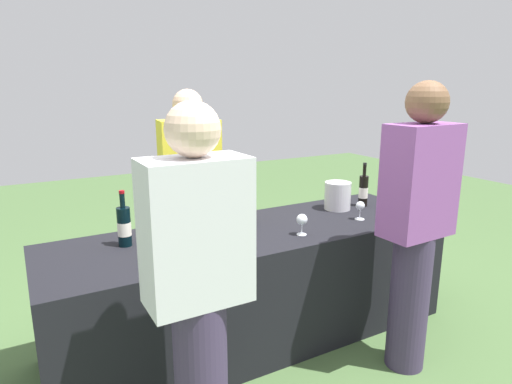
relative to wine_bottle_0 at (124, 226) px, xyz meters
The scene contains 18 objects.
ground_plane 1.18m from the wine_bottle_0, ahead, with size 12.00×12.00×0.00m, color #476638.
tasting_table 0.94m from the wine_bottle_0, ahead, with size 2.62×0.80×0.75m, color black.
wine_bottle_0 is the anchor object (origin of this frame).
wine_bottle_1 0.25m from the wine_bottle_0, ahead, with size 0.07×0.07×0.29m.
wine_bottle_2 0.45m from the wine_bottle_0, 10.11° to the left, with size 0.07×0.07×0.30m.
wine_bottle_3 0.59m from the wine_bottle_0, ahead, with size 0.08×0.08×0.32m.
wine_bottle_4 0.68m from the wine_bottle_0, ahead, with size 0.06×0.06×0.30m.
wine_bottle_5 0.83m from the wine_bottle_0, ahead, with size 0.07×0.07×0.32m.
wine_bottle_6 1.79m from the wine_bottle_0, ahead, with size 0.07×0.07×0.33m.
wine_glass_0 0.32m from the wine_bottle_0, 74.83° to the right, with size 0.07×0.07×0.14m.
wine_glass_1 0.36m from the wine_bottle_0, 62.65° to the right, with size 0.08×0.08×0.14m.
wine_glass_2 0.61m from the wine_bottle_0, 21.12° to the right, with size 0.07×0.07×0.13m.
wine_glass_3 1.05m from the wine_bottle_0, 18.93° to the right, with size 0.07×0.07×0.13m.
wine_glass_4 1.55m from the wine_bottle_0, 10.21° to the right, with size 0.07×0.07×0.13m.
ice_bucket 1.56m from the wine_bottle_0, ahead, with size 0.19×0.19×0.20m, color silver.
server_pouring 0.85m from the wine_bottle_0, 42.88° to the left, with size 0.45×0.29×1.62m.
guest_0 0.91m from the wine_bottle_0, 84.34° to the right, with size 0.42×0.23×1.60m.
guest_1 1.65m from the wine_bottle_0, 30.58° to the right, with size 0.42×0.24×1.67m.
Camera 1 is at (-1.29, -2.32, 1.65)m, focal length 30.77 mm.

